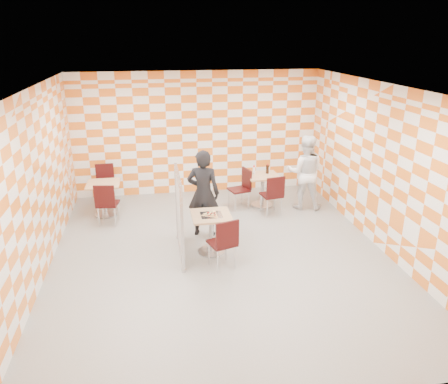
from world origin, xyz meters
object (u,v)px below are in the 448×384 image
(chair_empty_far, at_px, (105,180))
(soda_bottle, at_px, (267,169))
(empty_table, at_px, (104,193))
(partition, at_px, (179,214))
(chair_main_front, at_px, (224,240))
(chair_second_front, at_px, (273,192))
(man_dark, at_px, (203,193))
(main_table, at_px, (211,227))
(sport_bottle, at_px, (254,170))
(man_white, at_px, (305,172))
(chair_second_side, at_px, (242,185))
(second_table, at_px, (263,185))
(chair_empty_near, at_px, (106,201))

(chair_empty_far, bearing_deg, soda_bottle, -11.04)
(empty_table, distance_m, partition, 2.62)
(chair_main_front, height_order, chair_second_front, same)
(chair_second_front, relative_size, man_dark, 0.53)
(chair_main_front, height_order, partition, partition)
(main_table, height_order, partition, partition)
(chair_main_front, bearing_deg, main_table, 101.60)
(main_table, xyz_separation_m, sport_bottle, (1.32, 2.24, 0.33))
(main_table, distance_m, man_white, 3.05)
(empty_table, height_order, man_dark, man_dark)
(chair_second_side, height_order, soda_bottle, soda_bottle)
(chair_second_side, bearing_deg, empty_table, 178.57)
(chair_empty_far, height_order, man_white, man_white)
(chair_second_front, xyz_separation_m, sport_bottle, (-0.26, 0.76, 0.29))
(main_table, bearing_deg, empty_table, 134.09)
(soda_bottle, bearing_deg, chair_second_front, -94.13)
(main_table, xyz_separation_m, chair_empty_far, (-2.11, 2.95, 0.04))
(soda_bottle, bearing_deg, partition, -135.00)
(second_table, relative_size, man_white, 0.44)
(second_table, xyz_separation_m, chair_main_front, (-1.37, -2.76, 0.04))
(empty_table, height_order, chair_main_front, chair_main_front)
(chair_second_front, bearing_deg, man_white, 23.13)
(man_white, bearing_deg, chair_empty_far, 3.33)
(empty_table, relative_size, chair_empty_far, 0.81)
(chair_second_side, height_order, man_dark, man_dark)
(second_table, xyz_separation_m, chair_second_side, (-0.49, -0.05, 0.04))
(chair_second_side, distance_m, soda_bottle, 0.71)
(empty_table, distance_m, man_dark, 2.47)
(main_table, xyz_separation_m, soda_bottle, (1.63, 2.22, 0.34))
(man_dark, bearing_deg, main_table, 109.76)
(chair_empty_far, bearing_deg, chair_empty_near, -84.37)
(chair_second_side, height_order, sport_bottle, sport_bottle)
(empty_table, relative_size, partition, 0.48)
(man_dark, xyz_separation_m, man_white, (2.45, 1.05, -0.02))
(second_table, height_order, chair_main_front, chair_main_front)
(man_white, bearing_deg, chair_empty_near, 20.93)
(chair_second_front, bearing_deg, man_dark, -156.74)
(main_table, relative_size, empty_table, 1.00)
(empty_table, distance_m, chair_empty_near, 0.60)
(second_table, relative_size, sport_bottle, 3.75)
(chair_empty_near, distance_m, man_dark, 2.10)
(chair_empty_far, distance_m, partition, 3.32)
(man_dark, bearing_deg, man_white, -139.97)
(main_table, xyz_separation_m, chair_second_side, (1.01, 2.06, 0.04))
(chair_empty_near, relative_size, chair_empty_far, 1.00)
(chair_second_front, bearing_deg, chair_second_side, 134.42)
(partition, height_order, sport_bottle, partition)
(partition, xyz_separation_m, man_white, (2.98, 1.82, 0.06))
(man_dark, height_order, soda_bottle, man_dark)
(man_dark, bearing_deg, chair_empty_far, -29.44)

